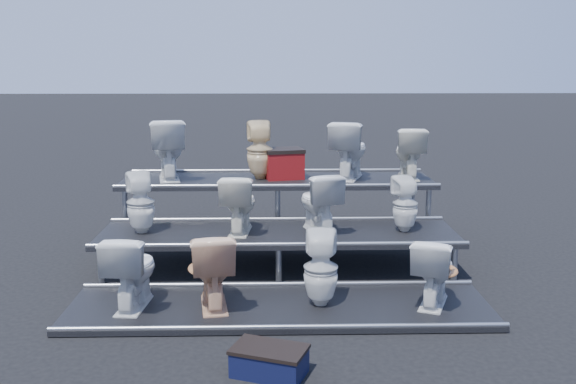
{
  "coord_description": "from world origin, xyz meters",
  "views": [
    {
      "loc": [
        -0.06,
        -7.33,
        2.47
      ],
      "look_at": [
        0.12,
        0.1,
        0.92
      ],
      "focal_mm": 40.0,
      "sensor_mm": 36.0,
      "label": 1
    }
  ],
  "objects_px": {
    "toilet_6": "(319,202)",
    "toilet_11": "(409,153)",
    "toilet_3": "(434,271)",
    "toilet_8": "(168,149)",
    "red_crate": "(283,165)",
    "toilet_10": "(349,150)",
    "toilet_2": "(321,268)",
    "toilet_4": "(141,203)",
    "toilet_5": "(239,203)",
    "toilet_0": "(132,270)",
    "toilet_9": "(260,150)",
    "toilet_1": "(212,269)",
    "step_stool": "(269,363)",
    "toilet_7": "(405,204)"
  },
  "relations": [
    {
      "from": "toilet_9",
      "to": "toilet_4",
      "type": "bearing_deg",
      "value": 38.15
    },
    {
      "from": "toilet_5",
      "to": "red_crate",
      "type": "height_order",
      "value": "red_crate"
    },
    {
      "from": "toilet_2",
      "to": "toilet_3",
      "type": "xyz_separation_m",
      "value": [
        1.13,
        0.0,
        -0.03
      ]
    },
    {
      "from": "toilet_1",
      "to": "toilet_4",
      "type": "distance_m",
      "value": 1.65
    },
    {
      "from": "toilet_10",
      "to": "toilet_5",
      "type": "bearing_deg",
      "value": 61.21
    },
    {
      "from": "toilet_1",
      "to": "toilet_8",
      "type": "distance_m",
      "value": 2.85
    },
    {
      "from": "step_stool",
      "to": "toilet_7",
      "type": "bearing_deg",
      "value": 79.52
    },
    {
      "from": "toilet_7",
      "to": "toilet_9",
      "type": "xyz_separation_m",
      "value": [
        -1.74,
        1.3,
        0.47
      ]
    },
    {
      "from": "toilet_5",
      "to": "red_crate",
      "type": "distance_m",
      "value": 1.46
    },
    {
      "from": "toilet_3",
      "to": "toilet_9",
      "type": "bearing_deg",
      "value": -33.25
    },
    {
      "from": "toilet_6",
      "to": "toilet_8",
      "type": "xyz_separation_m",
      "value": [
        -1.96,
        1.3,
        0.45
      ]
    },
    {
      "from": "toilet_1",
      "to": "toilet_3",
      "type": "bearing_deg",
      "value": 171.74
    },
    {
      "from": "red_crate",
      "to": "toilet_2",
      "type": "bearing_deg",
      "value": -95.89
    },
    {
      "from": "toilet_5",
      "to": "toilet_6",
      "type": "height_order",
      "value": "toilet_6"
    },
    {
      "from": "toilet_1",
      "to": "red_crate",
      "type": "distance_m",
      "value": 2.8
    },
    {
      "from": "toilet_0",
      "to": "toilet_5",
      "type": "xyz_separation_m",
      "value": [
        0.99,
        1.3,
        0.37
      ]
    },
    {
      "from": "toilet_2",
      "to": "toilet_7",
      "type": "xyz_separation_m",
      "value": [
        1.09,
        1.3,
        0.35
      ]
    },
    {
      "from": "toilet_8",
      "to": "step_stool",
      "type": "bearing_deg",
      "value": 98.36
    },
    {
      "from": "toilet_6",
      "to": "toilet_11",
      "type": "height_order",
      "value": "toilet_11"
    },
    {
      "from": "toilet_9",
      "to": "red_crate",
      "type": "height_order",
      "value": "toilet_9"
    },
    {
      "from": "toilet_2",
      "to": "toilet_11",
      "type": "bearing_deg",
      "value": -113.37
    },
    {
      "from": "toilet_4",
      "to": "toilet_7",
      "type": "distance_m",
      "value": 3.1
    },
    {
      "from": "toilet_1",
      "to": "step_stool",
      "type": "distance_m",
      "value": 1.48
    },
    {
      "from": "toilet_8",
      "to": "toilet_2",
      "type": "bearing_deg",
      "value": 114.92
    },
    {
      "from": "toilet_0",
      "to": "red_crate",
      "type": "height_order",
      "value": "red_crate"
    },
    {
      "from": "toilet_0",
      "to": "toilet_8",
      "type": "relative_size",
      "value": 0.91
    },
    {
      "from": "toilet_8",
      "to": "toilet_11",
      "type": "relative_size",
      "value": 1.17
    },
    {
      "from": "toilet_2",
      "to": "toilet_5",
      "type": "xyz_separation_m",
      "value": [
        -0.87,
        1.3,
        0.37
      ]
    },
    {
      "from": "toilet_2",
      "to": "red_crate",
      "type": "bearing_deg",
      "value": -78.2
    },
    {
      "from": "toilet_5",
      "to": "toilet_8",
      "type": "xyz_separation_m",
      "value": [
        -1.02,
        1.3,
        0.46
      ]
    },
    {
      "from": "toilet_6",
      "to": "toilet_10",
      "type": "xyz_separation_m",
      "value": [
        0.51,
        1.3,
        0.44
      ]
    },
    {
      "from": "toilet_5",
      "to": "toilet_10",
      "type": "height_order",
      "value": "toilet_10"
    },
    {
      "from": "toilet_0",
      "to": "toilet_7",
      "type": "xyz_separation_m",
      "value": [
        2.95,
        1.3,
        0.35
      ]
    },
    {
      "from": "toilet_3",
      "to": "toilet_8",
      "type": "height_order",
      "value": "toilet_8"
    },
    {
      "from": "toilet_1",
      "to": "toilet_3",
      "type": "distance_m",
      "value": 2.19
    },
    {
      "from": "toilet_0",
      "to": "toilet_10",
      "type": "bearing_deg",
      "value": -127.58
    },
    {
      "from": "toilet_11",
      "to": "red_crate",
      "type": "xyz_separation_m",
      "value": [
        -1.72,
        0.03,
        -0.17
      ]
    },
    {
      "from": "toilet_3",
      "to": "toilet_8",
      "type": "distance_m",
      "value": 4.08
    },
    {
      "from": "toilet_3",
      "to": "toilet_4",
      "type": "distance_m",
      "value": 3.42
    },
    {
      "from": "toilet_10",
      "to": "toilet_3",
      "type": "bearing_deg",
      "value": 121.12
    },
    {
      "from": "toilet_4",
      "to": "red_crate",
      "type": "relative_size",
      "value": 1.44
    },
    {
      "from": "toilet_10",
      "to": "red_crate",
      "type": "bearing_deg",
      "value": 17.2
    },
    {
      "from": "toilet_5",
      "to": "toilet_10",
      "type": "distance_m",
      "value": 1.99
    },
    {
      "from": "red_crate",
      "to": "toilet_11",
      "type": "bearing_deg",
      "value": -13.92
    },
    {
      "from": "toilet_2",
      "to": "toilet_5",
      "type": "bearing_deg",
      "value": -51.52
    },
    {
      "from": "step_stool",
      "to": "toilet_6",
      "type": "bearing_deg",
      "value": 98.5
    },
    {
      "from": "toilet_8",
      "to": "toilet_3",
      "type": "bearing_deg",
      "value": 128.13
    },
    {
      "from": "toilet_8",
      "to": "toilet_1",
      "type": "bearing_deg",
      "value": 96.46
    },
    {
      "from": "red_crate",
      "to": "toilet_10",
      "type": "bearing_deg",
      "value": -14.85
    },
    {
      "from": "red_crate",
      "to": "step_stool",
      "type": "bearing_deg",
      "value": -105.51
    }
  ]
}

